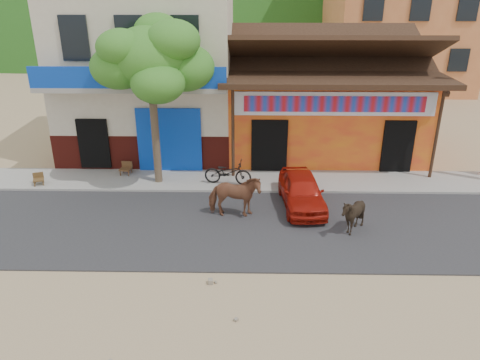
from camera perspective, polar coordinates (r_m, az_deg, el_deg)
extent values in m
plane|color=#9E825B|center=(12.67, 6.53, -11.32)|extent=(120.00, 120.00, 0.00)
cube|color=#28282B|center=(14.78, 5.70, -5.73)|extent=(60.00, 5.00, 0.04)
cube|color=gray|center=(17.89, 4.90, -0.15)|extent=(60.00, 2.00, 0.12)
cube|color=orange|center=(21.31, 9.84, 8.43)|extent=(8.00, 6.00, 3.60)
cube|color=beige|center=(21.14, -10.90, 12.96)|extent=(7.00, 6.00, 7.00)
imported|color=brown|center=(14.98, -0.68, -2.01)|extent=(1.71, 0.80, 1.44)
imported|color=black|center=(14.52, 13.60, -4.15)|extent=(1.22, 1.12, 1.19)
imported|color=#A8170C|center=(15.89, 7.54, -1.30)|extent=(1.56, 3.38, 1.12)
imported|color=black|center=(17.29, -1.49, 0.94)|extent=(1.83, 0.85, 0.92)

